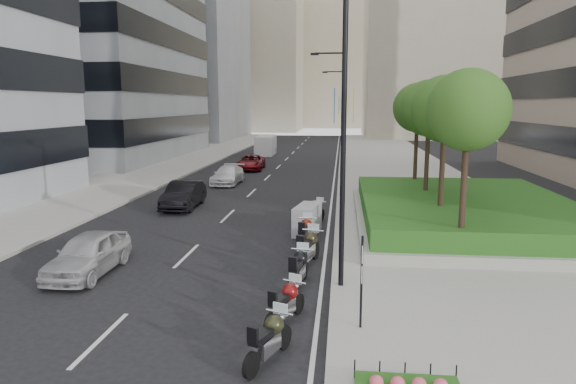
# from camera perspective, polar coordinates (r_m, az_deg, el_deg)

# --- Properties ---
(ground) EXTENTS (160.00, 160.00, 0.00)m
(ground) POSITION_cam_1_polar(r_m,az_deg,el_deg) (15.83, -10.23, -11.31)
(ground) COLOR black
(ground) RESTS_ON ground
(sidewalk_right) EXTENTS (10.00, 100.00, 0.15)m
(sidewalk_right) POSITION_cam_1_polar(r_m,az_deg,el_deg) (44.76, 12.07, 2.37)
(sidewalk_right) COLOR #9E9B93
(sidewalk_right) RESTS_ON ground
(sidewalk_left) EXTENTS (8.00, 100.00, 0.15)m
(sidewalk_left) POSITION_cam_1_polar(r_m,az_deg,el_deg) (47.39, -14.10, 2.69)
(sidewalk_left) COLOR #9E9B93
(sidewalk_left) RESTS_ON ground
(lane_edge) EXTENTS (0.12, 100.00, 0.01)m
(lane_edge) POSITION_cam_1_polar(r_m,az_deg,el_deg) (44.52, 5.27, 2.41)
(lane_edge) COLOR silver
(lane_edge) RESTS_ON ground
(lane_centre) EXTENTS (0.12, 100.00, 0.01)m
(lane_centre) POSITION_cam_1_polar(r_m,az_deg,el_deg) (44.89, -1.39, 2.51)
(lane_centre) COLOR silver
(lane_centre) RESTS_ON ground
(building_grey_far) EXTENTS (22.00, 26.00, 30.00)m
(building_grey_far) POSITION_cam_1_polar(r_m,az_deg,el_deg) (89.27, -12.93, 15.51)
(building_grey_far) COLOR gray
(building_grey_far) RESTS_ON ground
(building_cream_right) EXTENTS (28.00, 24.00, 36.00)m
(building_cream_right) POSITION_cam_1_polar(r_m,az_deg,el_deg) (96.61, 17.32, 16.65)
(building_cream_right) COLOR #B7AD93
(building_cream_right) RESTS_ON ground
(building_cream_left) EXTENTS (26.00, 24.00, 34.00)m
(building_cream_left) POSITION_cam_1_polar(r_m,az_deg,el_deg) (116.86, -5.15, 15.27)
(building_cream_left) COLOR #B7AD93
(building_cream_left) RESTS_ON ground
(building_cream_centre) EXTENTS (30.00, 24.00, 38.00)m
(building_cream_centre) POSITION_cam_1_polar(r_m,az_deg,el_deg) (134.84, 5.24, 15.37)
(building_cream_centre) COLOR #B7AD93
(building_cream_centre) RESTS_ON ground
(planter) EXTENTS (10.00, 14.00, 0.40)m
(planter) POSITION_cam_1_polar(r_m,az_deg,el_deg) (25.39, 18.97, -2.84)
(planter) COLOR #9F9E94
(planter) RESTS_ON sidewalk_right
(hedge) EXTENTS (9.40, 13.40, 0.80)m
(hedge) POSITION_cam_1_polar(r_m,az_deg,el_deg) (25.27, 19.04, -1.51)
(hedge) COLOR #254C15
(hedge) RESTS_ON planter
(tree_0) EXTENTS (2.80, 2.80, 6.30)m
(tree_0) POSITION_cam_1_polar(r_m,az_deg,el_deg) (18.65, 19.38, 8.53)
(tree_0) COLOR #332319
(tree_0) RESTS_ON planter
(tree_1) EXTENTS (2.80, 2.80, 6.30)m
(tree_1) POSITION_cam_1_polar(r_m,az_deg,el_deg) (22.56, 17.06, 8.76)
(tree_1) COLOR #332319
(tree_1) RESTS_ON planter
(tree_2) EXTENTS (2.80, 2.80, 6.30)m
(tree_2) POSITION_cam_1_polar(r_m,az_deg,el_deg) (26.50, 15.42, 8.92)
(tree_2) COLOR #332319
(tree_2) RESTS_ON planter
(tree_3) EXTENTS (2.80, 2.80, 6.30)m
(tree_3) POSITION_cam_1_polar(r_m,az_deg,el_deg) (30.45, 14.21, 9.03)
(tree_3) COLOR #332319
(tree_3) RESTS_ON planter
(lamp_post_0) EXTENTS (2.34, 0.45, 9.00)m
(lamp_post_0) POSITION_cam_1_polar(r_m,az_deg,el_deg) (15.17, 5.61, 7.51)
(lamp_post_0) COLOR black
(lamp_post_0) RESTS_ON ground
(lamp_post_1) EXTENTS (2.34, 0.45, 9.00)m
(lamp_post_1) POSITION_cam_1_polar(r_m,az_deg,el_deg) (32.16, 5.89, 8.65)
(lamp_post_1) COLOR black
(lamp_post_1) RESTS_ON ground
(lamp_post_2) EXTENTS (2.34, 0.45, 9.00)m
(lamp_post_2) POSITION_cam_1_polar(r_m,az_deg,el_deg) (50.16, 5.97, 9.02)
(lamp_post_2) COLOR black
(lamp_post_2) RESTS_ON ground
(parking_sign) EXTENTS (0.06, 0.32, 2.50)m
(parking_sign) POSITION_cam_1_polar(r_m,az_deg,el_deg) (12.87, 8.18, -9.35)
(parking_sign) COLOR black
(parking_sign) RESTS_ON ground
(motorcycle_0) EXTENTS (0.93, 1.93, 1.01)m
(motorcycle_0) POSITION_cam_1_polar(r_m,az_deg,el_deg) (11.75, -2.08, -16.00)
(motorcycle_0) COLOR black
(motorcycle_0) RESTS_ON ground
(motorcycle_1) EXTENTS (0.95, 1.89, 1.00)m
(motorcycle_1) POSITION_cam_1_polar(r_m,az_deg,el_deg) (13.64, -0.23, -12.25)
(motorcycle_1) COLOR black
(motorcycle_1) RESTS_ON ground
(motorcycle_2) EXTENTS (0.73, 2.19, 1.09)m
(motorcycle_2) POSITION_cam_1_polar(r_m,az_deg,el_deg) (16.14, 1.20, -8.53)
(motorcycle_2) COLOR black
(motorcycle_2) RESTS_ON ground
(motorcycle_3) EXTENTS (0.91, 2.32, 1.18)m
(motorcycle_3) POSITION_cam_1_polar(r_m,az_deg,el_deg) (18.22, 2.24, -6.24)
(motorcycle_3) COLOR black
(motorcycle_3) RESTS_ON ground
(motorcycle_4) EXTENTS (0.75, 2.26, 1.13)m
(motorcycle_4) POSITION_cam_1_polar(r_m,az_deg,el_deg) (20.39, 1.92, -4.59)
(motorcycle_4) COLOR black
(motorcycle_4) RESTS_ON ground
(motorcycle_5) EXTENTS (1.21, 2.22, 1.28)m
(motorcycle_5) POSITION_cam_1_polar(r_m,az_deg,el_deg) (22.55, 2.14, -3.09)
(motorcycle_5) COLOR black
(motorcycle_5) RESTS_ON ground
(motorcycle_6) EXTENTS (0.89, 1.94, 1.01)m
(motorcycle_6) POSITION_cam_1_polar(r_m,az_deg,el_deg) (24.61, 3.12, -2.25)
(motorcycle_6) COLOR black
(motorcycle_6) RESTS_ON ground
(car_a) EXTENTS (1.65, 4.09, 1.39)m
(car_a) POSITION_cam_1_polar(r_m,az_deg,el_deg) (18.55, -21.32, -6.41)
(car_a) COLOR #B4B5B7
(car_a) RESTS_ON ground
(car_b) EXTENTS (1.68, 4.48, 1.46)m
(car_b) POSITION_cam_1_polar(r_m,az_deg,el_deg) (28.73, -11.52, -0.31)
(car_b) COLOR black
(car_b) RESTS_ON ground
(car_c) EXTENTS (1.89, 4.46, 1.28)m
(car_c) POSITION_cam_1_polar(r_m,az_deg,el_deg) (36.96, -6.71, 1.89)
(car_c) COLOR white
(car_c) RESTS_ON ground
(car_d) EXTENTS (2.31, 4.73, 1.29)m
(car_d) POSITION_cam_1_polar(r_m,az_deg,el_deg) (44.79, -4.17, 3.30)
(car_d) COLOR maroon
(car_d) RESTS_ON ground
(delivery_van) EXTENTS (1.99, 5.03, 2.10)m
(delivery_van) POSITION_cam_1_polar(r_m,az_deg,el_deg) (57.96, -2.51, 5.11)
(delivery_van) COLOR white
(delivery_van) RESTS_ON ground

